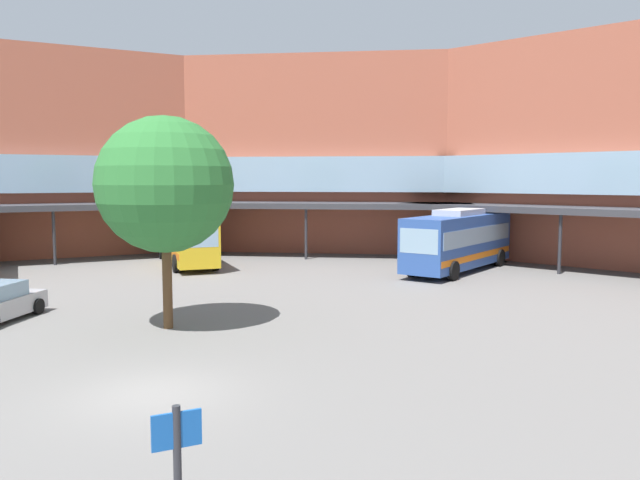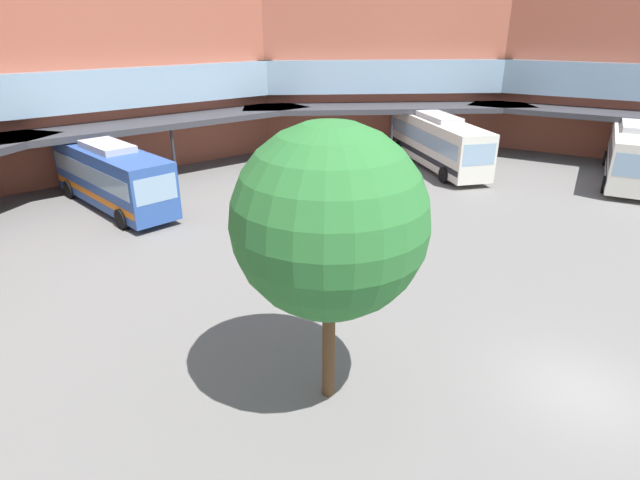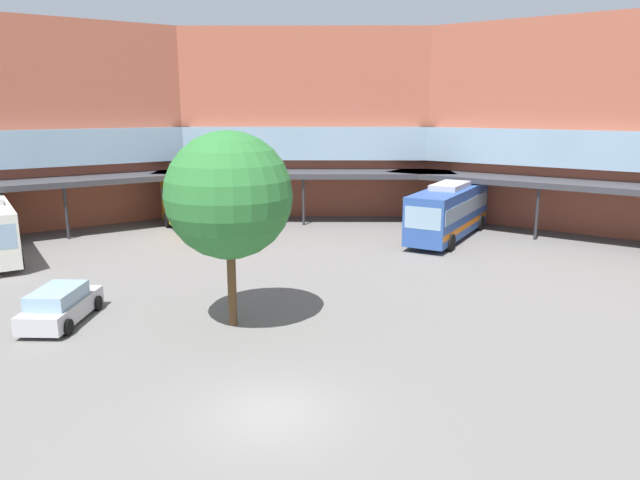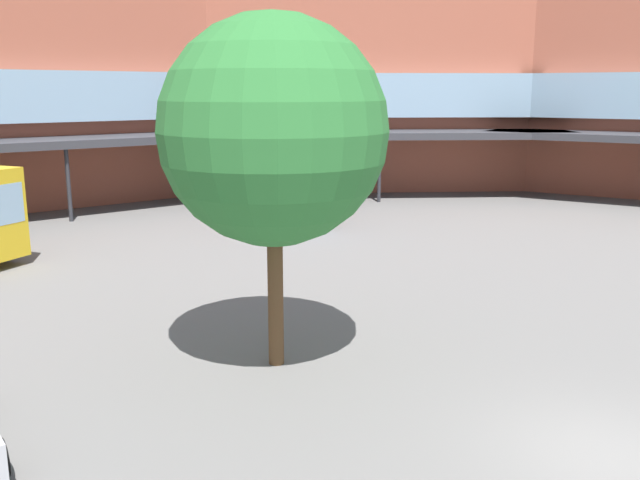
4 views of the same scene
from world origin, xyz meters
name	(u,v)px [view 3 (image 3 of 4)]	position (x,y,z in m)	size (l,w,h in m)	color
ground_plane	(271,412)	(0.00, 0.00, 0.00)	(119.25, 119.25, 0.00)	slate
station_building	(395,136)	(0.00, 18.77, 7.19)	(76.52, 49.11, 14.91)	#AD5942
bus_1	(195,207)	(-14.40, 21.18, 2.00)	(9.05, 9.02, 3.95)	gold
bus_4	(449,211)	(2.62, 25.47, 1.92)	(4.68, 10.92, 3.80)	#2D519E
parked_car	(60,306)	(-11.20, 4.18, 0.74)	(2.92, 4.72, 1.53)	#B7B7BC
plaza_tree	(229,196)	(-4.22, 6.13, 5.41)	(5.09, 5.09, 7.96)	brown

